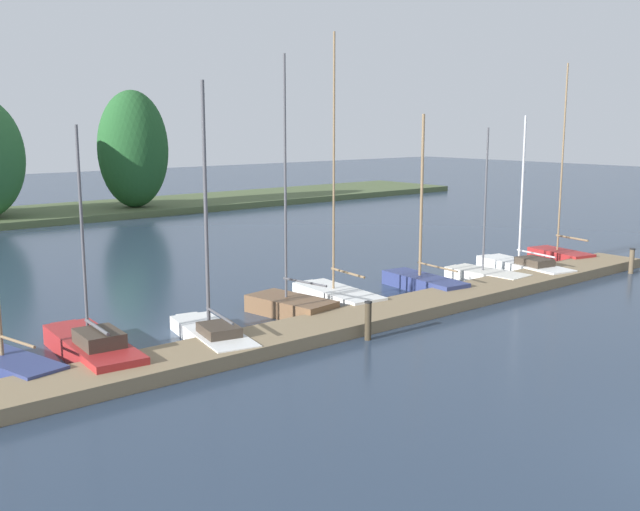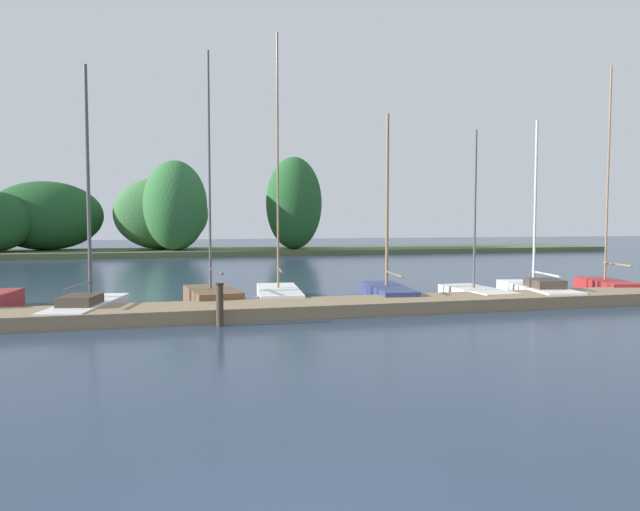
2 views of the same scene
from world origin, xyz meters
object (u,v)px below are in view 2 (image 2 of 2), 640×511
sailboat_4 (89,304)px  sailboat_8 (475,292)px  sailboat_7 (387,290)px  sailboat_6 (278,293)px  sailboat_9 (536,289)px  mooring_piling_1 (220,304)px  sailboat_10 (606,283)px  sailboat_5 (211,294)px

sailboat_4 → sailboat_8: (11.71, 0.30, -0.09)m
sailboat_7 → sailboat_8: size_ratio=1.08×
sailboat_7 → sailboat_8: 2.91m
sailboat_6 → sailboat_9: (8.54, -1.05, -0.01)m
sailboat_7 → sailboat_8: (2.87, -0.44, -0.09)m
sailboat_8 → mooring_piling_1: 8.83m
sailboat_9 → sailboat_10: size_ratio=0.74×
sailboat_8 → sailboat_10: 5.45m
sailboat_7 → mooring_piling_1: 6.36m
sailboat_9 → mooring_piling_1: sailboat_9 is taller
sailboat_7 → sailboat_6: bearing=87.5°
sailboat_7 → mooring_piling_1: bearing=126.4°
sailboat_5 → sailboat_6: sailboat_6 is taller
sailboat_4 → sailboat_7: size_ratio=1.13×
sailboat_8 → mooring_piling_1: size_ratio=5.24×
sailboat_9 → sailboat_7: bearing=94.8°
sailboat_4 → sailboat_9: size_ratio=1.13×
sailboat_10 → sailboat_8: bearing=106.4°
sailboat_4 → sailboat_6: bearing=-64.9°
mooring_piling_1 → sailboat_10: bearing=12.8°
sailboat_4 → sailboat_7: sailboat_4 is taller
sailboat_9 → mooring_piling_1: size_ratio=5.65×
sailboat_9 → sailboat_10: 3.25m
sailboat_8 → mooring_piling_1: bearing=105.5°
sailboat_8 → sailboat_9: sailboat_9 is taller
sailboat_4 → sailboat_8: sailboat_4 is taller
sailboat_5 → sailboat_6: bearing=-91.4°
sailboat_7 → sailboat_9: bearing=-89.0°
sailboat_8 → sailboat_10: sailboat_10 is taller
sailboat_4 → sailboat_10: (17.15, 0.73, 0.01)m
sailboat_4 → sailboat_6: sailboat_6 is taller
sailboat_9 → sailboat_10: sailboat_10 is taller
sailboat_4 → sailboat_5: size_ratio=0.88×
sailboat_6 → sailboat_9: sailboat_6 is taller
sailboat_4 → sailboat_8: bearing=-76.9°
sailboat_7 → sailboat_10: (8.31, -0.01, 0.01)m
sailboat_6 → sailboat_10: (11.75, -0.56, 0.03)m
sailboat_8 → mooring_piling_1: (-8.39, -2.71, 0.30)m
sailboat_4 → sailboat_5: bearing=-61.1°
sailboat_7 → sailboat_10: 8.31m
sailboat_10 → sailboat_4: bearing=104.3°
sailboat_7 → sailboat_5: bearing=93.7°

